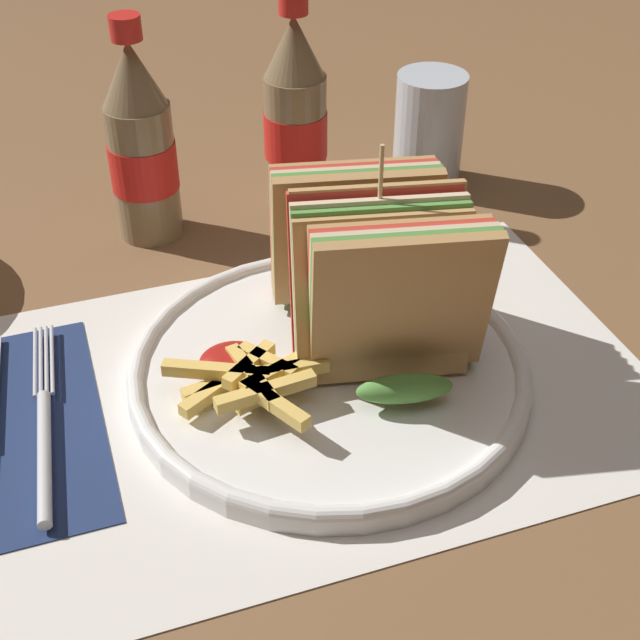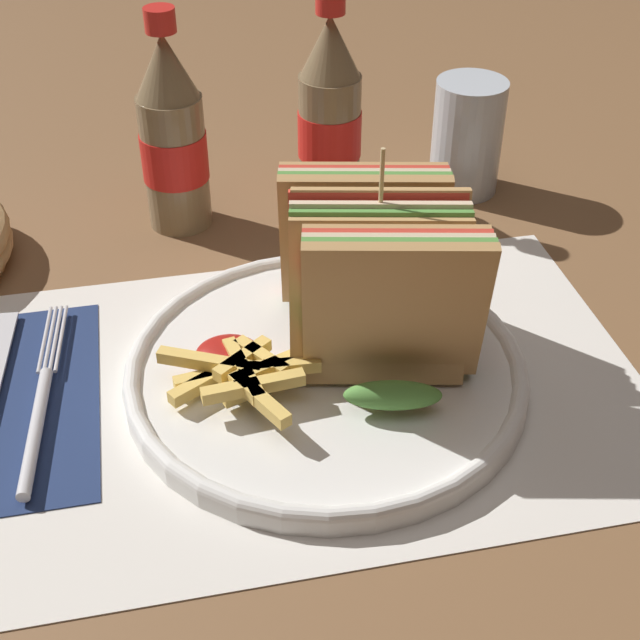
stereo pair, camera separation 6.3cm
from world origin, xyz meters
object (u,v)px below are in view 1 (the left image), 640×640
plate_main (329,369)px  club_sandwich (376,273)px  fork (44,434)px  glass_near (428,136)px  coke_bottle_near (141,147)px  coke_bottle_far (295,116)px

plate_main → club_sandwich: club_sandwich is taller
plate_main → fork: bearing=179.6°
fork → glass_near: 0.46m
coke_bottle_near → plate_main: bearing=-71.2°
club_sandwich → fork: (-0.24, -0.01, -0.07)m
plate_main → glass_near: glass_near is taller
plate_main → glass_near: bearing=53.1°
coke_bottle_near → fork: bearing=-115.4°
fork → coke_bottle_far: coke_bottle_far is taller
fork → glass_near: glass_near is taller
plate_main → coke_bottle_near: 0.27m
plate_main → coke_bottle_near: (-0.08, 0.24, 0.07)m
plate_main → coke_bottle_far: bearing=77.3°
glass_near → coke_bottle_far: bearing=176.3°
club_sandwich → coke_bottle_near: size_ratio=0.93×
glass_near → fork: bearing=-147.1°
fork → plate_main: bearing=4.4°
coke_bottle_near → glass_near: (0.27, 0.01, -0.04)m
club_sandwich → coke_bottle_far: coke_bottle_far is taller
coke_bottle_near → coke_bottle_far: bearing=6.5°
club_sandwich → fork: club_sandwich is taller
coke_bottle_far → club_sandwich: bearing=-94.6°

